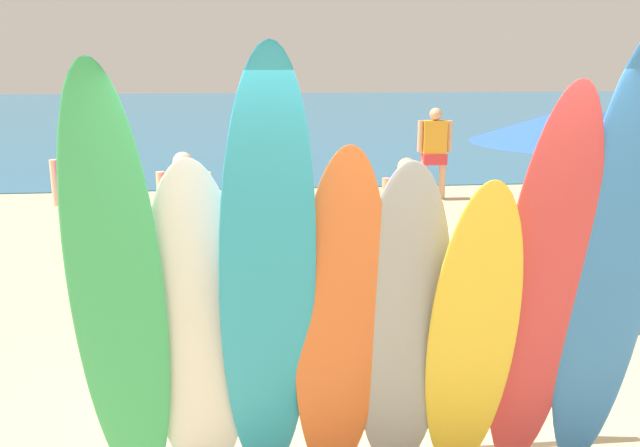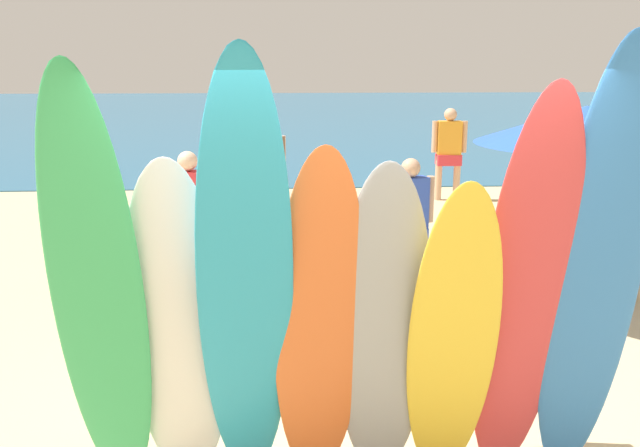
% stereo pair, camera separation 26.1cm
% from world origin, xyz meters
% --- Properties ---
extents(ground, '(60.00, 60.00, 0.00)m').
position_xyz_m(ground, '(0.00, 14.00, 0.00)').
color(ground, tan).
extents(ocean_water, '(60.00, 40.00, 0.02)m').
position_xyz_m(ocean_water, '(0.00, 29.33, 0.01)').
color(ocean_water, '#235B7F').
rests_on(ocean_water, ground).
extents(surfboard_rack, '(3.16, 0.07, 0.69)m').
position_xyz_m(surfboard_rack, '(0.00, 0.00, 0.55)').
color(surfboard_rack, brown).
rests_on(surfboard_rack, ground).
extents(surfboard_green_0, '(0.54, 0.56, 2.57)m').
position_xyz_m(surfboard_green_0, '(-1.36, -0.49, 1.29)').
color(surfboard_green_0, '#38B266').
rests_on(surfboard_green_0, ground).
extents(surfboard_white_1, '(0.59, 0.44, 2.08)m').
position_xyz_m(surfboard_white_1, '(-0.96, -0.39, 1.04)').
color(surfboard_white_1, white).
rests_on(surfboard_white_1, ground).
extents(surfboard_teal_2, '(0.56, 0.78, 2.64)m').
position_xyz_m(surfboard_teal_2, '(-0.56, -0.55, 1.32)').
color(surfboard_teal_2, '#289EC6').
rests_on(surfboard_teal_2, ground).
extents(surfboard_orange_3, '(0.56, 0.50, 2.14)m').
position_xyz_m(surfboard_orange_3, '(-0.16, -0.45, 1.07)').
color(surfboard_orange_3, orange).
rests_on(surfboard_orange_3, ground).
extents(surfboard_grey_4, '(0.58, 0.50, 2.06)m').
position_xyz_m(surfboard_grey_4, '(0.20, -0.43, 1.03)').
color(surfboard_grey_4, '#999EA3').
rests_on(surfboard_grey_4, ground).
extents(surfboard_yellow_5, '(0.55, 0.62, 1.98)m').
position_xyz_m(surfboard_yellow_5, '(0.58, -0.52, 0.99)').
color(surfboard_yellow_5, yellow).
rests_on(surfboard_yellow_5, ground).
extents(surfboard_red_6, '(0.54, 0.56, 2.46)m').
position_xyz_m(surfboard_red_6, '(0.99, -0.49, 1.23)').
color(surfboard_red_6, '#D13D42').
rests_on(surfboard_red_6, ground).
extents(surfboard_blue_7, '(0.56, 0.60, 2.70)m').
position_xyz_m(surfboard_blue_7, '(1.36, -0.52, 1.35)').
color(surfboard_blue_7, '#337AD1').
rests_on(surfboard_blue_7, ground).
extents(beachgoer_near_rack, '(0.56, 0.28, 1.52)m').
position_xyz_m(beachgoer_near_rack, '(1.03, 3.08, 0.87)').
color(beachgoer_near_rack, tan).
rests_on(beachgoer_near_rack, ground).
extents(beachgoer_photographing, '(0.60, 0.26, 1.59)m').
position_xyz_m(beachgoer_photographing, '(-1.38, 3.28, 0.91)').
color(beachgoer_photographing, beige).
rests_on(beachgoer_photographing, ground).
extents(beachgoer_by_water, '(0.64, 0.27, 1.70)m').
position_xyz_m(beachgoer_by_water, '(2.71, 8.07, 0.98)').
color(beachgoer_by_water, tan).
rests_on(beachgoer_by_water, ground).
extents(beachgoer_midbeach, '(0.40, 0.51, 1.56)m').
position_xyz_m(beachgoer_midbeach, '(-0.48, 7.05, 0.90)').
color(beachgoer_midbeach, brown).
rests_on(beachgoer_midbeach, ground).
extents(beachgoer_strolling, '(0.62, 0.26, 1.63)m').
position_xyz_m(beachgoer_strolling, '(-2.70, 4.11, 0.94)').
color(beachgoer_strolling, beige).
rests_on(beachgoer_strolling, ground).
extents(beach_umbrella, '(2.19, 2.19, 2.10)m').
position_xyz_m(beach_umbrella, '(2.68, 2.59, 1.91)').
color(beach_umbrella, silver).
rests_on(beach_umbrella, ground).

